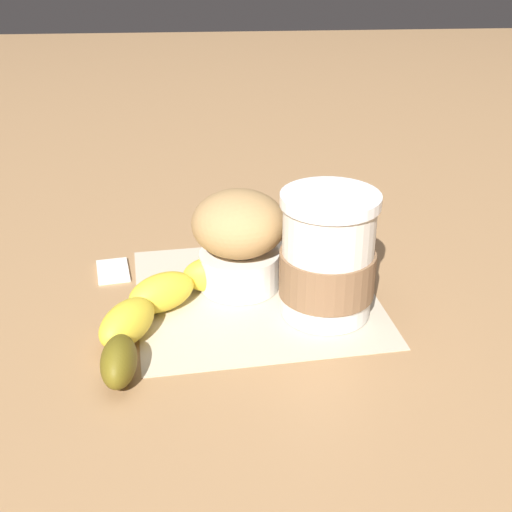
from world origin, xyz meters
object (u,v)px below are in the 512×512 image
coffee_cup (328,260)px  sugar_packet (113,269)px  banana (155,309)px  muffin (239,238)px

coffee_cup → sugar_packet: bearing=-24.6°
banana → sugar_packet: banana is taller
muffin → banana: muffin is taller
coffee_cup → sugar_packet: size_ratio=2.37×
muffin → sugar_packet: bearing=-16.9°
muffin → banana: 0.11m
coffee_cup → muffin: coffee_cup is taller
coffee_cup → banana: coffee_cup is taller
muffin → banana: bearing=41.8°
coffee_cup → muffin: 0.10m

